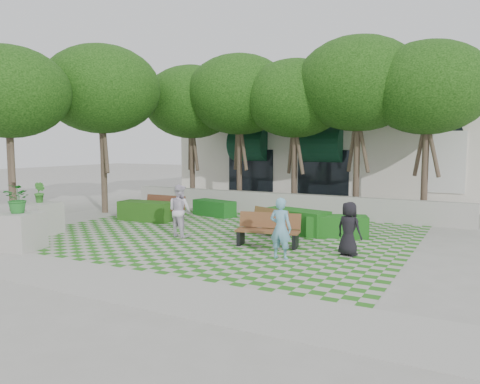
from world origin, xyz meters
The scene contains 19 objects.
ground centered at (0.00, 0.00, 0.00)m, with size 90.00×90.00×0.00m, color gray.
lawn centered at (0.00, 1.00, 0.01)m, with size 12.00×12.00×0.00m, color #2B721E.
sidewalk_south centered at (0.00, -4.70, 0.01)m, with size 16.00×2.00×0.01m, color #9E9B93.
sidewalk_west centered at (-7.20, 1.00, 0.01)m, with size 2.00×12.00×0.01m, color #9E9B93.
retaining_wall centered at (0.00, 6.20, 0.45)m, with size 15.00×0.36×0.90m, color #9E9B93.
bench_east centered at (2.13, 0.20, 0.47)m, with size 1.93×0.94×0.97m.
bench_mid centered at (1.32, 1.86, 0.41)m, with size 1.71×1.14×0.85m.
bench_west centered at (-3.57, 2.64, 0.46)m, with size 1.84×0.64×0.96m.
hedge_east centered at (3.48, 2.53, 0.34)m, with size 1.95×0.78×0.68m, color #165115.
hedge_midright centered at (2.08, 2.57, 0.39)m, with size 2.23×0.89×0.78m, color #154E14.
hedge_midleft centered at (-2.30, 4.45, 0.33)m, with size 1.86×0.74×0.65m, color #154F1A.
hedge_west centered at (-4.01, 2.14, 0.38)m, with size 2.15×0.86×0.75m, color #1E4B14.
planter_front centered at (-3.83, -3.54, 0.76)m, with size 1.24×1.24×1.87m.
planter_back centered at (-5.32, -1.64, 0.58)m, with size 1.05×1.05×1.74m.
person_blue centered at (3.05, -1.03, 0.80)m, with size 0.59×0.38×1.61m, color #6AA6C2.
person_dark centered at (4.52, 0.16, 0.73)m, with size 0.71×0.46×1.45m, color black.
person_white centered at (-0.98, 0.16, 0.85)m, with size 0.82×0.64×1.69m, color silver.
tree_row centered at (-1.86, 5.95, 5.18)m, with size 17.70×13.40×7.41m.
building centered at (0.93, 14.08, 2.52)m, with size 18.00×8.92×5.15m.
Camera 1 is at (7.75, -12.05, 2.96)m, focal length 35.00 mm.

